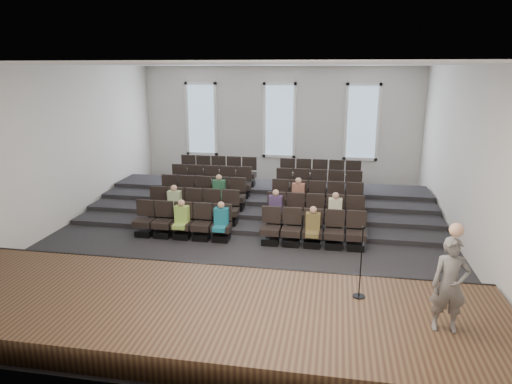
% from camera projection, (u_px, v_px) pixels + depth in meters
% --- Properties ---
extents(ground, '(14.00, 14.00, 0.00)m').
position_uv_depth(ground, '(250.00, 235.00, 13.84)').
color(ground, black).
rests_on(ground, ground).
extents(ceiling, '(12.00, 14.00, 0.02)m').
position_uv_depth(ceiling, '(249.00, 64.00, 12.53)').
color(ceiling, white).
rests_on(ceiling, ground).
extents(wall_back, '(12.00, 0.04, 5.00)m').
position_uv_depth(wall_back, '(279.00, 125.00, 19.86)').
color(wall_back, silver).
rests_on(wall_back, ground).
extents(wall_front, '(12.00, 0.04, 5.00)m').
position_uv_depth(wall_front, '(157.00, 242.00, 6.52)').
color(wall_front, silver).
rests_on(wall_front, ground).
extents(wall_left, '(0.04, 14.00, 5.00)m').
position_uv_depth(wall_left, '(60.00, 148.00, 14.20)').
color(wall_left, silver).
rests_on(wall_left, ground).
extents(wall_right, '(0.04, 14.00, 5.00)m').
position_uv_depth(wall_right, '(470.00, 161.00, 12.18)').
color(wall_right, silver).
rests_on(wall_right, ground).
extents(stage, '(11.80, 3.60, 0.50)m').
position_uv_depth(stage, '(201.00, 314.00, 8.93)').
color(stage, '#4F3822').
rests_on(stage, ground).
extents(stage_lip, '(11.80, 0.06, 0.52)m').
position_uv_depth(stage_lip, '(223.00, 275.00, 10.61)').
color(stage_lip, black).
rests_on(stage_lip, ground).
extents(risers, '(11.80, 4.80, 0.60)m').
position_uv_depth(risers, '(266.00, 200.00, 16.81)').
color(risers, black).
rests_on(risers, ground).
extents(seating_rows, '(6.80, 4.70, 1.67)m').
position_uv_depth(seating_rows, '(258.00, 200.00, 15.13)').
color(seating_rows, black).
rests_on(seating_rows, ground).
extents(windows, '(8.44, 0.10, 3.24)m').
position_uv_depth(windows, '(279.00, 121.00, 19.74)').
color(windows, white).
rests_on(windows, wall_back).
extents(audience, '(5.45, 2.64, 1.10)m').
position_uv_depth(audience, '(251.00, 207.00, 13.94)').
color(audience, '#92BA4A').
rests_on(audience, seating_rows).
extents(speaker, '(0.63, 0.42, 1.69)m').
position_uv_depth(speaker, '(450.00, 285.00, 7.73)').
color(speaker, '#615D5C').
rests_on(speaker, stage).
extents(mic_stand, '(0.25, 0.25, 1.49)m').
position_uv_depth(mic_stand, '(360.00, 276.00, 8.97)').
color(mic_stand, black).
rests_on(mic_stand, stage).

